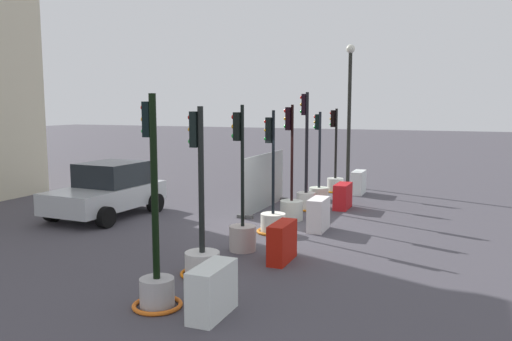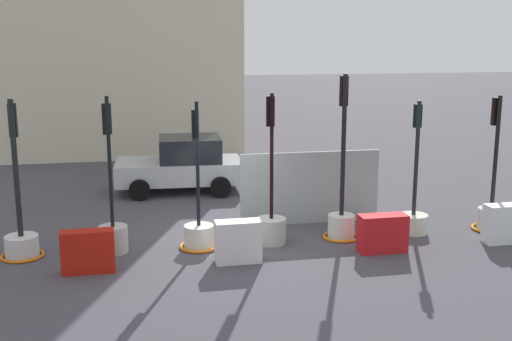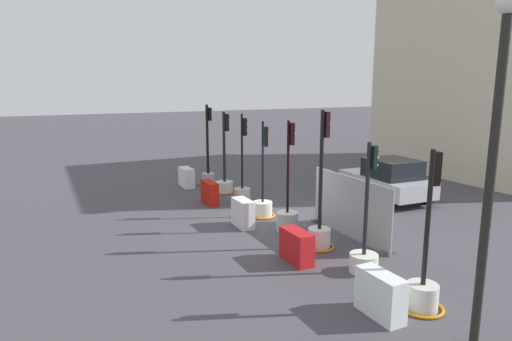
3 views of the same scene
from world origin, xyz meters
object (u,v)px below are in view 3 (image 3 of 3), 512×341
at_px(traffic_light_3, 263,204).
at_px(traffic_light_2, 242,188).
at_px(traffic_light_6, 364,251).
at_px(traffic_light_5, 320,225).
at_px(construction_barrier_3, 296,246).
at_px(car_silver_hatchback, 388,179).
at_px(street_lamp_post, 494,145).
at_px(construction_barrier_1, 210,193).
at_px(traffic_light_0, 208,171).
at_px(construction_barrier_4, 380,295).
at_px(traffic_light_7, 423,285).
at_px(construction_barrier_0, 186,177).
at_px(traffic_light_1, 225,180).
at_px(construction_barrier_2, 243,213).
at_px(traffic_light_4, 288,212).

bearing_deg(traffic_light_3, traffic_light_2, 177.68).
height_order(traffic_light_2, traffic_light_6, traffic_light_2).
distance_m(traffic_light_5, construction_barrier_3, 1.27).
bearing_deg(car_silver_hatchback, street_lamp_post, -33.97).
bearing_deg(construction_barrier_1, car_silver_hatchback, 69.72).
relative_size(traffic_light_0, construction_barrier_4, 3.36).
relative_size(traffic_light_7, construction_barrier_1, 3.14).
bearing_deg(construction_barrier_0, traffic_light_0, 91.83).
bearing_deg(construction_barrier_4, street_lamp_post, 25.93).
xyz_separation_m(traffic_light_2, traffic_light_6, (7.09, 0.06, -0.08)).
bearing_deg(construction_barrier_1, traffic_light_7, 6.51).
distance_m(traffic_light_5, traffic_light_6, 1.85).
height_order(traffic_light_1, car_silver_hatchback, traffic_light_1).
xyz_separation_m(traffic_light_3, construction_barrier_4, (7.02, -0.96, 0.00)).
xyz_separation_m(construction_barrier_1, street_lamp_post, (10.91, 0.87, 3.13)).
height_order(traffic_light_6, construction_barrier_4, traffic_light_6).
distance_m(traffic_light_7, car_silver_hatchback, 8.98).
xyz_separation_m(traffic_light_5, street_lamp_post, (5.20, -0.29, 2.90)).
distance_m(traffic_light_3, construction_barrier_2, 1.29).
bearing_deg(traffic_light_1, construction_barrier_2, -14.88).
relative_size(construction_barrier_1, street_lamp_post, 0.18).
relative_size(traffic_light_7, construction_barrier_2, 3.42).
bearing_deg(traffic_light_5, traffic_light_0, -179.78).
relative_size(traffic_light_6, construction_barrier_2, 3.31).
bearing_deg(traffic_light_5, traffic_light_6, 1.78).
bearing_deg(construction_barrier_3, traffic_light_7, 17.70).
bearing_deg(construction_barrier_0, traffic_light_2, 16.29).
distance_m(construction_barrier_0, construction_barrier_4, 12.59).
bearing_deg(construction_barrier_4, traffic_light_1, 174.24).
relative_size(traffic_light_5, car_silver_hatchback, 0.99).
relative_size(traffic_light_5, traffic_light_7, 1.17).
relative_size(traffic_light_3, car_silver_hatchback, 0.85).
xyz_separation_m(traffic_light_6, construction_barrier_4, (1.81, -1.10, -0.09)).
height_order(traffic_light_2, traffic_light_3, traffic_light_2).
height_order(traffic_light_4, construction_barrier_2, traffic_light_4).
xyz_separation_m(construction_barrier_3, construction_barrier_4, (3.07, 0.06, 0.03)).
distance_m(traffic_light_5, construction_barrier_2, 2.90).
relative_size(construction_barrier_2, street_lamp_post, 0.16).
xyz_separation_m(traffic_light_0, construction_barrier_1, (3.26, -1.13, -0.19)).
bearing_deg(construction_barrier_0, construction_barrier_4, 0.18).
relative_size(construction_barrier_4, car_silver_hatchback, 0.28).
xyz_separation_m(construction_barrier_4, car_silver_hatchback, (-6.93, 6.47, 0.36)).
distance_m(traffic_light_2, construction_barrier_1, 1.26).
relative_size(traffic_light_3, traffic_light_5, 0.86).
height_order(traffic_light_0, traffic_light_3, traffic_light_0).
distance_m(traffic_light_4, traffic_light_7, 5.51).
distance_m(traffic_light_1, traffic_light_5, 7.18).
xyz_separation_m(traffic_light_7, construction_barrier_0, (-12.75, -1.00, -0.10)).
bearing_deg(traffic_light_0, construction_barrier_2, -10.01).
xyz_separation_m(traffic_light_3, construction_barrier_3, (3.95, -1.03, -0.03)).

